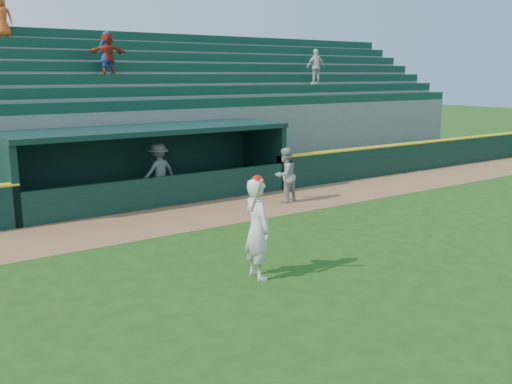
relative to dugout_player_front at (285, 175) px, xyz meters
The scene contains 9 objects.
ground 6.01m from the dugout_player_front, 125.35° to the right, with size 120.00×120.00×0.00m, color #1D4110.
warning_track 3.55m from the dugout_player_front, behind, with size 40.00×3.00×0.01m, color brown.
field_wall_right 8.98m from the dugout_player_front, 10.95° to the left, with size 15.50×0.30×1.20m, color black.
wall_stripe_right 8.98m from the dugout_player_front, 10.95° to the left, with size 15.50×0.32×0.06m, color yellow.
dugout_player_front is the anchor object (origin of this frame).
dugout_player_inside 4.34m from the dugout_player_front, 135.55° to the left, with size 1.21×0.70×1.88m, color #979893.
dugout 4.69m from the dugout_player_front, 137.41° to the left, with size 9.40×2.80×2.46m.
stands 8.59m from the dugout_player_front, 114.17° to the left, with size 34.50×6.25×7.04m.
batter_at_plate 7.24m from the dugout_player_front, 132.36° to the right, with size 0.57×0.89×2.19m.
Camera 1 is at (-7.94, -9.76, 4.17)m, focal length 40.00 mm.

